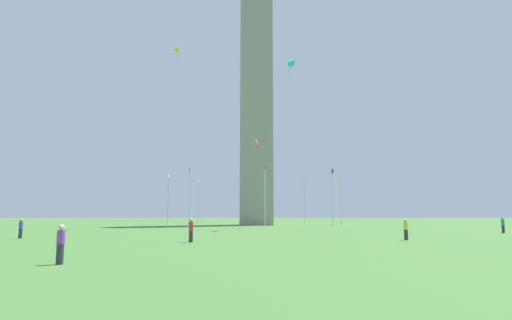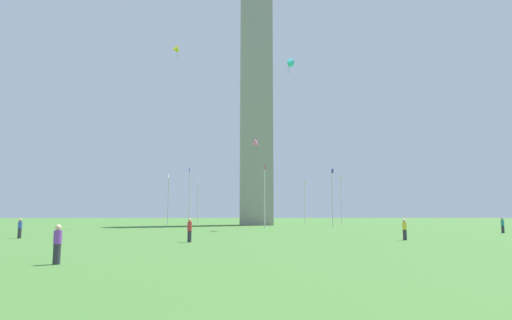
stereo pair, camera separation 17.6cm
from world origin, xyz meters
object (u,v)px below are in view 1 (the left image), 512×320
object	(u,v)px
flagpole_n	(265,193)
person_blue_shirt	(21,229)
person_yellow_shirt	(406,230)
kite_cyan_delta	(289,63)
kite_yellow_delta	(177,50)
flagpole_e	(341,198)
person_purple_shirt	(61,245)
flagpole_s	(250,200)
person_red_shirt	(191,230)
flagpole_sw	(198,199)
kite_pink_delta	(257,144)
flagpole_w	(168,197)
flagpole_se	(304,200)
flagpole_ne	(332,195)
flagpole_nw	(190,194)
obelisk_monument	(256,85)
person_teal_shirt	(503,225)

from	to	relation	value
flagpole_n	person_blue_shirt	bearing A→B (deg)	-43.84
person_yellow_shirt	kite_cyan_delta	xyz separation A→B (m)	(-23.43, -5.10, 21.98)
person_blue_shirt	kite_yellow_delta	world-z (taller)	kite_yellow_delta
flagpole_e	person_purple_shirt	bearing A→B (deg)	-26.06
flagpole_s	person_red_shirt	world-z (taller)	flagpole_s
flagpole_sw	kite_pink_delta	size ratio (longest dim) A/B	5.17
flagpole_sw	flagpole_w	distance (m)	12.08
flagpole_se	flagpole_w	distance (m)	29.16
flagpole_ne	flagpole_se	bearing A→B (deg)	180.00
flagpole_n	kite_yellow_delta	world-z (taller)	kite_yellow_delta
flagpole_w	person_blue_shirt	bearing A→B (deg)	-10.06
flagpole_w	person_red_shirt	world-z (taller)	flagpole_w
flagpole_w	flagpole_nw	distance (m)	12.08
person_yellow_shirt	person_purple_shirt	size ratio (longest dim) A/B	1.01
flagpole_w	flagpole_nw	world-z (taller)	same
person_blue_shirt	person_red_shirt	bearing A→B (deg)	-110.46
flagpole_s	flagpole_w	xyz separation A→B (m)	(15.78, -15.78, 0.00)
flagpole_n	kite_cyan_delta	size ratio (longest dim) A/B	4.00
person_red_shirt	flagpole_ne	bearing A→B (deg)	7.87
obelisk_monument	flagpole_ne	distance (m)	26.37
flagpole_se	person_red_shirt	xyz separation A→B (m)	(56.55, -19.57, -4.13)
person_blue_shirt	person_teal_shirt	xyz separation A→B (m)	(-5.78, 46.13, -0.01)
flagpole_se	flagpole_nw	size ratio (longest dim) A/B	1.00
flagpole_n	person_yellow_shirt	distance (m)	29.93
obelisk_monument	flagpole_ne	world-z (taller)	obelisk_monument
flagpole_ne	person_yellow_shirt	xyz separation A→B (m)	(33.16, -3.18, -4.18)
flagpole_n	person_purple_shirt	bearing A→B (deg)	-16.66
person_red_shirt	flagpole_w	bearing A→B (deg)	46.84
flagpole_w	person_blue_shirt	size ratio (longest dim) A/B	5.62
person_teal_shirt	person_purple_shirt	bearing A→B (deg)	59.41
person_purple_shirt	kite_pink_delta	bearing A→B (deg)	-17.38
flagpole_e	flagpole_nw	bearing A→B (deg)	-67.50
flagpole_e	kite_cyan_delta	bearing A→B (deg)	-31.69
flagpole_nw	person_purple_shirt	world-z (taller)	flagpole_nw
obelisk_monument	flagpole_e	size ratio (longest dim) A/B	5.70
obelisk_monument	person_yellow_shirt	bearing A→B (deg)	10.20
obelisk_monument	person_teal_shirt	size ratio (longest dim) A/B	32.40
flagpole_e	obelisk_monument	bearing A→B (deg)	-90.19
flagpole_w	person_purple_shirt	world-z (taller)	flagpole_w
person_purple_shirt	flagpole_w	bearing A→B (deg)	3.35
flagpole_nw	kite_cyan_delta	size ratio (longest dim) A/B	4.00
person_red_shirt	kite_pink_delta	xyz separation A→B (m)	(-20.84, 6.46, 9.87)
person_blue_shirt	flagpole_e	bearing A→B (deg)	-42.54
flagpole_sw	flagpole_e	bearing A→B (deg)	67.50
flagpole_ne	flagpole_sw	world-z (taller)	same
kite_pink_delta	obelisk_monument	bearing A→B (deg)	175.47
kite_cyan_delta	flagpole_n	bearing A→B (deg)	-150.60
flagpole_ne	kite_pink_delta	xyz separation A→B (m)	(13.39, -13.10, 5.73)
flagpole_s	kite_pink_delta	world-z (taller)	kite_pink_delta
person_blue_shirt	person_teal_shirt	world-z (taller)	person_blue_shirt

